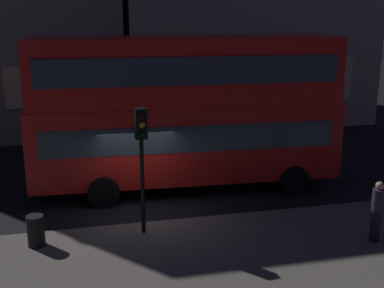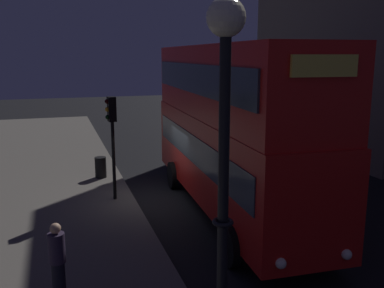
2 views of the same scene
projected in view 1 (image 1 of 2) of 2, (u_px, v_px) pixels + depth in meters
name	position (u px, v px, depth m)	size (l,w,h in m)	color
ground_plane	(142.00, 215.00, 15.79)	(80.00, 80.00, 0.00)	black
double_decker_bus	(186.00, 107.00, 17.30)	(10.99, 3.14, 5.46)	red
traffic_light_near_kerb	(141.00, 145.00, 13.62)	(0.35, 0.38, 3.65)	black
pedestrian	(377.00, 211.00, 13.55)	(0.34, 0.34, 1.75)	black
litter_bin	(36.00, 231.00, 13.41)	(0.47, 0.47, 0.87)	black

